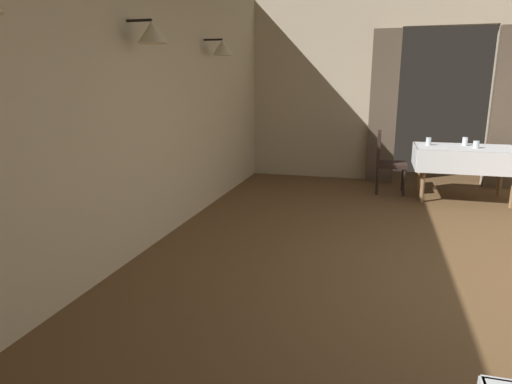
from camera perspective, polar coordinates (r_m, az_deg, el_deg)
ground at (r=4.12m, az=28.10°, el=-11.15°), size 10.08×10.08×0.00m
wall_left at (r=4.29m, az=-16.31°, el=11.70°), size 0.49×8.40×3.00m
wall_back at (r=7.90m, az=22.94°, el=11.90°), size 6.40×0.27×3.00m
dining_table_mid at (r=6.94m, az=25.27°, el=4.38°), size 1.37×0.92×0.75m
chair_mid_left at (r=6.98m, az=16.33°, el=4.08°), size 0.44×0.44×0.93m
glass_mid_a at (r=6.93m, az=21.23°, el=6.08°), size 0.07×0.07×0.11m
glass_mid_b at (r=6.87m, az=26.38°, el=5.48°), size 0.08×0.08×0.10m
glass_mid_c at (r=7.10m, az=25.21°, el=5.90°), size 0.07×0.07×0.12m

